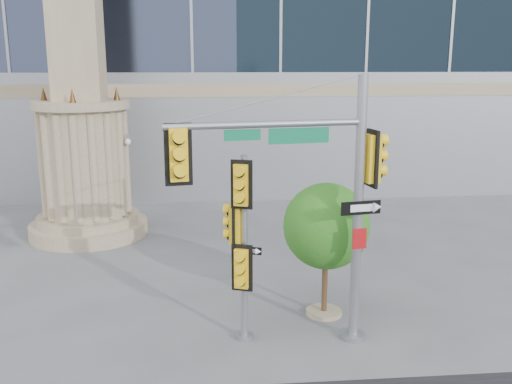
{
  "coord_description": "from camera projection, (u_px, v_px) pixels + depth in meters",
  "views": [
    {
      "loc": [
        -1.54,
        -12.46,
        6.47
      ],
      "look_at": [
        -0.22,
        2.0,
        3.15
      ],
      "focal_mm": 40.0,
      "sensor_mm": 36.0,
      "label": 1
    }
  ],
  "objects": [
    {
      "name": "secondary_signal_pole",
      "position": [
        241.0,
        235.0,
        12.99
      ],
      "size": [
        0.76,
        0.72,
        4.44
      ],
      "rotation": [
        0.0,
        0.0,
        -0.33
      ],
      "color": "slate",
      "rests_on": "ground"
    },
    {
      "name": "main_signal_pole",
      "position": [
        312.0,
        184.0,
        12.54
      ],
      "size": [
        4.81,
        1.17,
        6.22
      ],
      "rotation": [
        0.0,
        0.0,
        0.16
      ],
      "color": "slate",
      "rests_on": "ground"
    },
    {
      "name": "street_tree",
      "position": [
        328.0,
        229.0,
        14.49
      ],
      "size": [
        2.25,
        2.2,
        3.51
      ],
      "color": "gray",
      "rests_on": "ground"
    },
    {
      "name": "monument",
      "position": [
        80.0,
        89.0,
        20.65
      ],
      "size": [
        4.4,
        4.4,
        16.6
      ],
      "color": "gray",
      "rests_on": "ground"
    },
    {
      "name": "ground",
      "position": [
        273.0,
        338.0,
        13.68
      ],
      "size": [
        120.0,
        120.0,
        0.0
      ],
      "primitive_type": "plane",
      "color": "#545456",
      "rests_on": "ground"
    }
  ]
}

